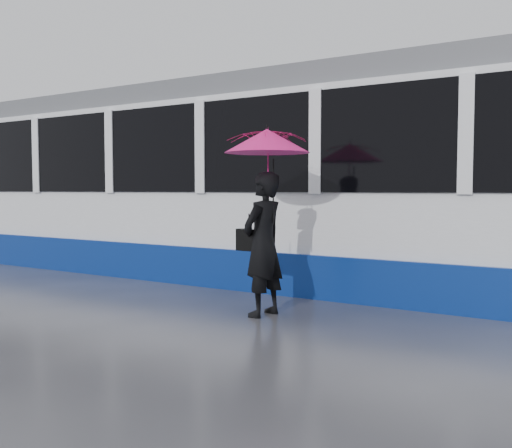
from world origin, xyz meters
The scene contains 6 objects.
ground centered at (0.00, 0.00, 0.00)m, with size 90.00×90.00×0.00m, color #2F2F34.
rails centered at (0.00, 2.50, 0.01)m, with size 34.00×1.51×0.02m.
tram centered at (-0.54, 2.50, 1.64)m, with size 26.00×2.56×3.35m.
woman centered at (0.89, -0.01, 0.88)m, with size 0.64×0.42×1.75m, color black.
umbrella centered at (0.94, -0.01, 1.92)m, with size 1.13×1.13×1.18m.
handbag centered at (0.67, 0.01, 0.92)m, with size 0.33×0.17×0.45m.
Camera 1 is at (4.46, -5.89, 1.54)m, focal length 40.00 mm.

